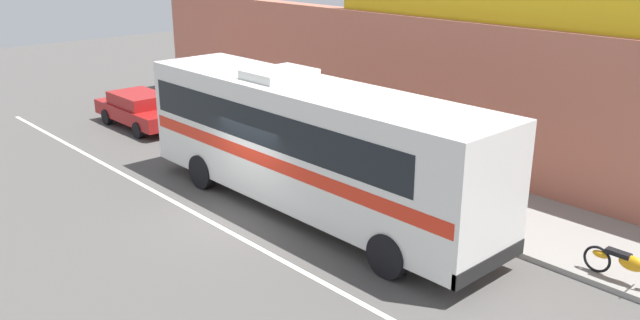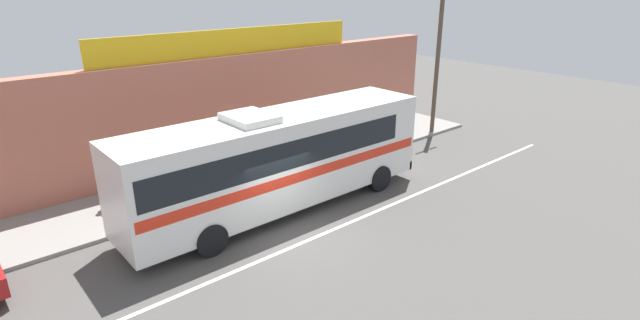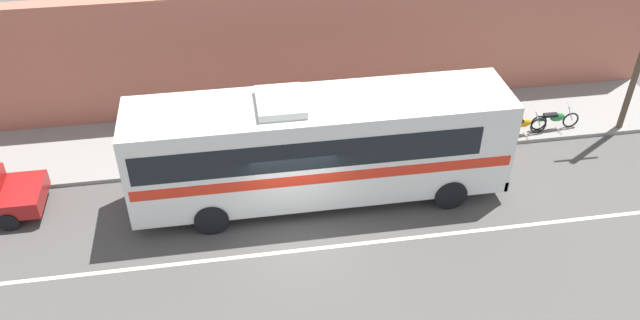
% 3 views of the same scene
% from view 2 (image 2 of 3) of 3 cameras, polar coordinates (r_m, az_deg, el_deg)
% --- Properties ---
extents(ground_plane, '(70.00, 70.00, 0.00)m').
position_cam_2_polar(ground_plane, '(16.31, -3.92, -8.62)').
color(ground_plane, '#4F4C49').
extents(sidewalk_slab, '(30.00, 3.60, 0.14)m').
position_cam_2_polar(sidewalk_slab, '(20.28, -12.78, -2.79)').
color(sidewalk_slab, gray).
rests_on(sidewalk_slab, ground_plane).
extents(storefront_facade, '(30.00, 0.70, 4.80)m').
position_cam_2_polar(storefront_facade, '(21.37, -16.03, 4.74)').
color(storefront_facade, '#B26651').
rests_on(storefront_facade, ground_plane).
extents(storefront_billboard, '(12.68, 0.12, 1.10)m').
position_cam_2_polar(storefront_billboard, '(22.11, -9.93, 13.56)').
color(storefront_billboard, gold).
rests_on(storefront_billboard, storefront_facade).
extents(road_center_stripe, '(30.00, 0.14, 0.01)m').
position_cam_2_polar(road_center_stripe, '(15.75, -2.15, -9.70)').
color(road_center_stripe, silver).
rests_on(road_center_stripe, ground_plane).
extents(intercity_bus, '(11.65, 2.66, 3.78)m').
position_cam_2_polar(intercity_bus, '(17.11, -4.95, 0.42)').
color(intercity_bus, silver).
rests_on(intercity_bus, ground_plane).
extents(utility_pole, '(1.60, 0.22, 7.46)m').
position_cam_2_polar(utility_pole, '(26.22, 13.64, 11.39)').
color(utility_pole, brown).
rests_on(utility_pole, sidewalk_slab).
extents(motorcycle_green, '(1.87, 0.56, 0.94)m').
position_cam_2_polar(motorcycle_green, '(25.20, 9.09, 3.30)').
color(motorcycle_green, black).
rests_on(motorcycle_green, sidewalk_slab).
extents(motorcycle_purple, '(1.95, 0.56, 0.94)m').
position_cam_2_polar(motorcycle_purple, '(24.10, 7.24, 2.60)').
color(motorcycle_purple, black).
rests_on(motorcycle_purple, sidewalk_slab).
extents(pedestrian_far_right, '(0.30, 0.48, 1.75)m').
position_cam_2_polar(pedestrian_far_right, '(18.89, -23.65, -2.27)').
color(pedestrian_far_right, brown).
rests_on(pedestrian_far_right, sidewalk_slab).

